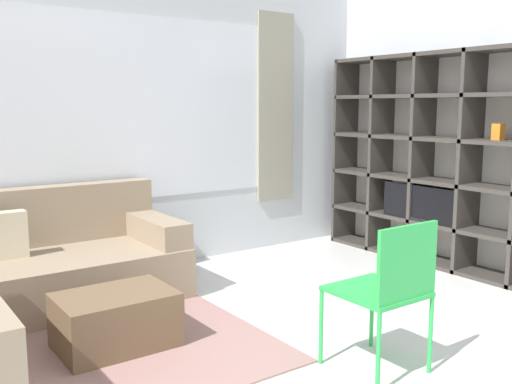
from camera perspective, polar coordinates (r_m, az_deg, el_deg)
wall_back at (r=5.14m, az=-12.91°, el=7.12°), size 6.42×0.11×2.70m
wall_right at (r=5.62m, az=20.08°, el=6.86°), size 0.07×4.24×2.70m
area_rug at (r=3.56m, az=-22.05°, el=-16.34°), size 2.83×1.68×0.01m
shelving_unit at (r=5.50m, az=18.63°, el=2.92°), size 0.36×2.61×1.95m
couch_main at (r=4.54m, az=-20.69°, el=-7.01°), size 2.01×0.94×0.85m
ottoman at (r=3.67m, az=-13.85°, el=-12.37°), size 0.69×0.49×0.35m
folding_chair at (r=3.21m, az=13.12°, el=-8.94°), size 0.44×0.46×0.86m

